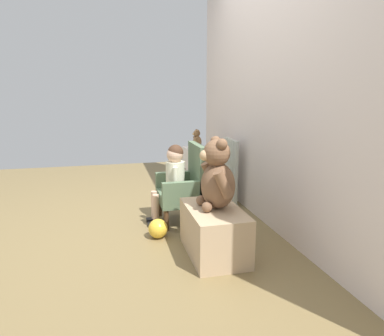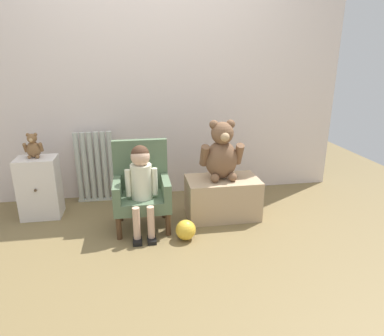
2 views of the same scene
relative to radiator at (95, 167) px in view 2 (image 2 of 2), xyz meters
name	(u,v)px [view 2 (image 2 of 2)]	position (x,y,z in m)	size (l,w,h in m)	color
ground_plane	(167,252)	(0.59, -1.06, -0.35)	(6.00, 6.00, 0.00)	olive
back_wall	(152,75)	(0.59, 0.12, 0.85)	(3.80, 0.05, 2.40)	silver
radiator	(95,167)	(0.00, 0.00, 0.00)	(0.37, 0.05, 0.70)	beige
small_dresser	(40,188)	(-0.45, -0.27, -0.07)	(0.34, 0.27, 0.54)	silver
child_armchair	(142,188)	(0.43, -0.60, -0.01)	(0.45, 0.39, 0.72)	#566D4F
child_figure	(141,177)	(0.43, -0.71, 0.12)	(0.25, 0.35, 0.72)	beige
low_bench	(222,197)	(1.14, -0.54, -0.17)	(0.63, 0.38, 0.35)	tan
large_teddy_bear	(222,153)	(1.13, -0.52, 0.23)	(0.38, 0.26, 0.52)	brown
small_teddy_bear	(33,147)	(-0.46, -0.25, 0.29)	(0.16, 0.11, 0.22)	brown
toy_ball	(186,230)	(0.75, -0.90, -0.27)	(0.16, 0.16, 0.16)	gold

